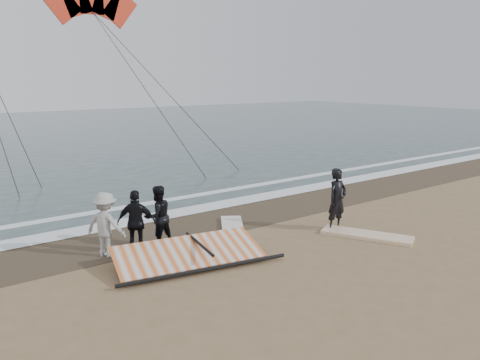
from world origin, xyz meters
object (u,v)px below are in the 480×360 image
Objects in this scene: board_white at (367,235)px; board_cream at (233,229)px; man_main at (337,200)px; sail_rig at (184,255)px.

board_cream is (-2.77, 2.74, -0.00)m from board_white.
man_main is 1.33m from board_white.
board_cream is 0.58× the size of sail_rig.
man_main is 3.22m from board_cream.
man_main reaches higher than sail_rig.
board_cream is at bearing 107.92° from board_white.
man_main is 0.46× the size of sail_rig.
man_main is at bearing 76.05° from board_white.
sail_rig reaches higher than board_cream.
board_cream is (-2.54, 1.77, -0.89)m from man_main.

